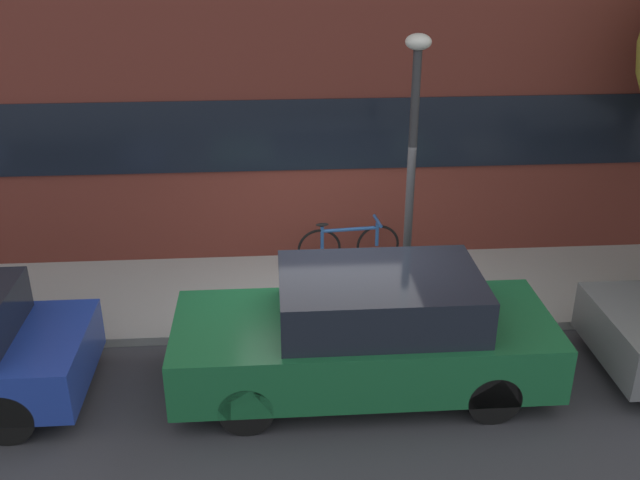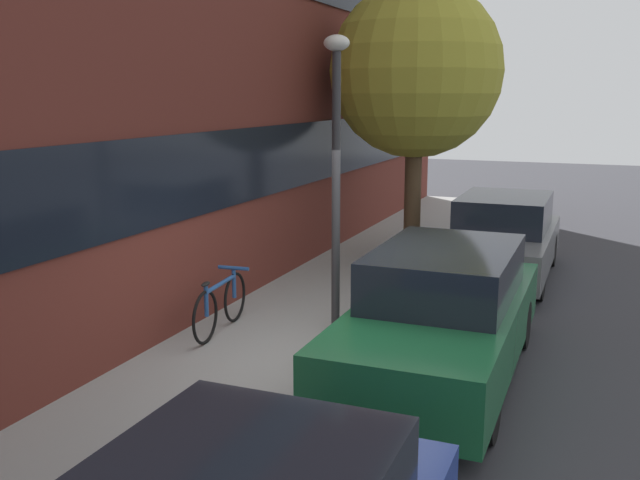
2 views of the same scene
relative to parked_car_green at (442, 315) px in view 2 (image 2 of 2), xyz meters
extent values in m
plane|color=#333338|center=(-0.36, 1.05, -0.73)|extent=(56.00, 56.00, 0.00)
cube|color=gray|center=(-0.36, 2.24, -0.67)|extent=(28.00, 2.38, 0.12)
cube|color=black|center=(-0.36, 3.41, 1.42)|extent=(25.76, 0.04, 1.10)
cube|color=#195B33|center=(-0.05, 0.00, -0.16)|extent=(4.41, 1.69, 0.69)
cube|color=black|center=(0.13, 0.00, 0.47)|extent=(2.29, 1.49, 0.57)
cylinder|color=black|center=(-1.41, -0.75, -0.43)|extent=(0.61, 0.18, 0.61)
cylinder|color=black|center=(-1.41, 0.75, -0.43)|extent=(0.61, 0.18, 0.61)
cylinder|color=black|center=(1.32, -0.75, -0.43)|extent=(0.61, 0.18, 0.61)
cylinder|color=black|center=(1.32, 0.75, -0.43)|extent=(0.61, 0.18, 0.61)
cube|color=slate|center=(4.85, 0.00, -0.19)|extent=(3.99, 1.69, 0.62)
cube|color=black|center=(5.01, 0.00, 0.42)|extent=(2.08, 1.48, 0.59)
cylinder|color=black|center=(3.62, -0.75, -0.43)|extent=(0.60, 0.18, 0.60)
cylinder|color=black|center=(3.62, 0.75, -0.43)|extent=(0.60, 0.18, 0.60)
cylinder|color=black|center=(6.09, -0.75, -0.43)|extent=(0.60, 0.18, 0.60)
cylinder|color=black|center=(6.09, 0.75, -0.43)|extent=(0.60, 0.18, 0.60)
torus|color=black|center=(0.56, 2.97, -0.26)|extent=(0.68, 0.10, 0.68)
torus|color=black|center=(-0.36, 2.89, -0.26)|extent=(0.68, 0.10, 0.68)
cylinder|color=#234C8C|center=(0.10, 2.93, 0.04)|extent=(0.89, 0.14, 0.06)
cylinder|color=#234C8C|center=(-0.32, 2.89, -0.07)|extent=(0.06, 0.06, 0.39)
cylinder|color=#234C8C|center=(0.55, 2.97, -0.07)|extent=(0.06, 0.06, 0.39)
ellipsoid|color=black|center=(-0.32, 2.89, 0.15)|extent=(0.21, 0.10, 0.05)
cylinder|color=#234C8C|center=(0.55, 2.97, 0.15)|extent=(0.09, 0.44, 0.05)
cylinder|color=brown|center=(5.32, 1.74, 0.70)|extent=(0.31, 0.31, 2.61)
sphere|color=olive|center=(5.32, 1.74, 2.88)|extent=(3.17, 3.17, 3.17)
cylinder|color=#2D2D30|center=(0.74, 1.57, 1.18)|extent=(0.11, 0.11, 3.58)
ellipsoid|color=silver|center=(0.74, 1.57, 3.07)|extent=(0.32, 0.32, 0.20)
camera|label=1|loc=(-1.05, -7.06, 4.45)|focal=40.00mm
camera|label=2|loc=(-7.70, -1.60, 2.46)|focal=40.00mm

